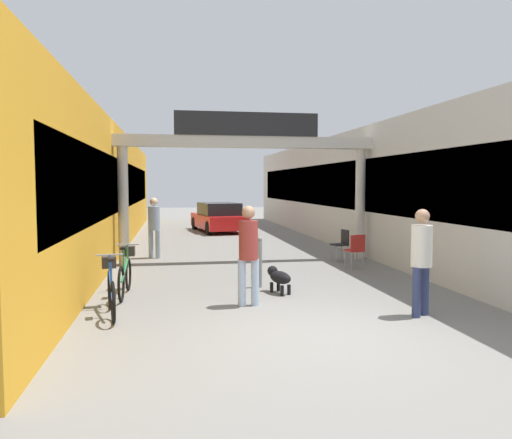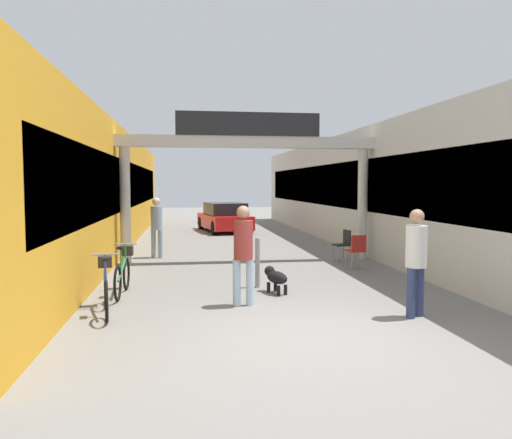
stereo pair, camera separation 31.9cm
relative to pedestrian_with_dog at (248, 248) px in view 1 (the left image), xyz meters
The scene contains 14 objects.
ground_plane 2.26m from the pedestrian_with_dog, 69.14° to the right, with size 80.00×80.00×0.00m, color gray.
storefront_left 10.16m from the pedestrian_with_dog, 115.63° to the left, with size 3.00×26.00×3.90m.
storefront_right 10.86m from the pedestrian_with_dog, 57.54° to the left, with size 3.00×26.00×3.90m.
arcade_sign_gateway 5.46m from the pedestrian_with_dog, 81.99° to the left, with size 7.40×0.47×4.14m.
pedestrian_with_dog is the anchor object (origin of this frame).
pedestrian_companion 2.93m from the pedestrian_with_dog, 23.32° to the right, with size 0.47×0.47×1.77m.
pedestrian_carrying_crate 6.45m from the pedestrian_with_dog, 106.85° to the left, with size 0.47×0.47×1.78m.
dog_on_leash 1.40m from the pedestrian_with_dog, 51.27° to the left, with size 0.49×0.74×0.52m.
bicycle_blue_nearest 2.44m from the pedestrian_with_dog, behind, with size 0.47×1.67×0.98m.
bicycle_green_second 2.65m from the pedestrian_with_dog, 150.44° to the left, with size 0.46×1.69×0.98m.
bollard_post_metal 1.68m from the pedestrian_with_dog, 72.84° to the left, with size 0.10×0.10×1.07m.
cafe_chair_red_nearer 4.74m from the pedestrian_with_dog, 45.66° to the left, with size 0.45×0.45×0.89m.
cafe_chair_black_farther 5.81m from the pedestrian_with_dog, 54.25° to the left, with size 0.46×0.46×0.89m.
parked_car_red 14.13m from the pedestrian_with_dog, 86.98° to the left, with size 2.39×4.23×1.33m.
Camera 1 is at (-2.03, -6.83, 2.17)m, focal length 35.00 mm.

